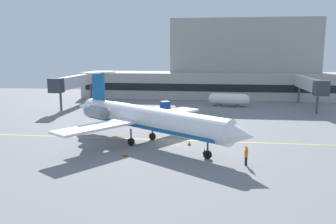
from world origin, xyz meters
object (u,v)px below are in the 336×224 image
belt_loader (97,104)px  marshaller (246,155)px  pushback_tractor (109,108)px  baggage_tug (162,107)px  fuel_tank (229,99)px  regional_jet (145,118)px

belt_loader → marshaller: size_ratio=2.11×
pushback_tractor → marshaller: size_ratio=1.76×
baggage_tug → fuel_tank: size_ratio=0.47×
baggage_tug → marshaller: bearing=-66.7°
baggage_tug → fuel_tank: bearing=33.7°
regional_jet → marshaller: (11.51, -6.99, -2.16)m
fuel_tank → marshaller: 38.33m
pushback_tractor → marshaller: 34.62m
pushback_tractor → belt_loader: bearing=127.9°
regional_jet → belt_loader: bearing=120.4°
fuel_tank → marshaller: fuel_tank is taller
belt_loader → marshaller: bearing=-50.7°
regional_jet → belt_loader: (-14.59, 24.87, -2.14)m
belt_loader → fuel_tank: fuel_tank is taller
baggage_tug → belt_loader: bearing=171.2°
regional_jet → marshaller: bearing=-31.3°
regional_jet → marshaller: 13.64m
belt_loader → fuel_tank: (26.05, 6.46, 0.46)m
baggage_tug → pushback_tractor: 9.73m
baggage_tug → belt_loader: (-13.25, 2.06, 0.13)m
regional_jet → belt_loader: size_ratio=5.98×
pushback_tractor → belt_loader: 6.57m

